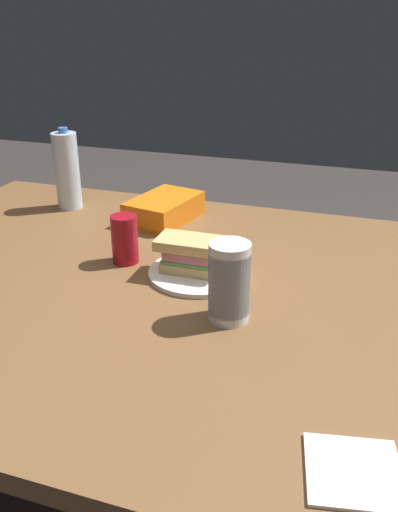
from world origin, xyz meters
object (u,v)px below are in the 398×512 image
at_px(dining_table, 193,315).
at_px(water_bottle_tall, 67,171).
at_px(plastic_cup_stack, 229,282).
at_px(chip_bag, 164,209).
at_px(soda_can_red, 125,239).
at_px(sandwich, 197,255).
at_px(paper_plate, 199,273).

xyz_separation_m(dining_table, water_bottle_tall, (0.55, -0.40, 0.19)).
bearing_deg(plastic_cup_stack, chip_bag, -55.66).
bearing_deg(soda_can_red, sandwich, 175.25).
height_order(paper_plate, chip_bag, chip_bag).
bearing_deg(chip_bag, dining_table, 41.51).
xyz_separation_m(chip_bag, plastic_cup_stack, (-0.34, 0.49, 0.05)).
distance_m(soda_can_red, water_bottle_tall, 0.47).
distance_m(dining_table, sandwich, 0.14).
bearing_deg(paper_plate, plastic_cup_stack, 125.14).
xyz_separation_m(sandwich, soda_can_red, (0.19, -0.02, 0.01)).
height_order(paper_plate, water_bottle_tall, water_bottle_tall).
relative_size(water_bottle_tall, plastic_cup_stack, 1.52).
bearing_deg(water_bottle_tall, chip_bag, 178.18).
distance_m(paper_plate, soda_can_red, 0.21).
xyz_separation_m(soda_can_red, water_bottle_tall, (0.35, -0.32, 0.06)).
bearing_deg(water_bottle_tall, paper_plate, 148.56).
distance_m(soda_can_red, chip_bag, 0.31).
xyz_separation_m(chip_bag, water_bottle_tall, (0.33, -0.01, 0.08)).
bearing_deg(paper_plate, chip_bag, -56.09).
bearing_deg(water_bottle_tall, soda_can_red, 137.36).
xyz_separation_m(sandwich, water_bottle_tall, (0.54, -0.33, 0.07)).
bearing_deg(plastic_cup_stack, sandwich, -53.72).
xyz_separation_m(dining_table, plastic_cup_stack, (-0.11, 0.10, 0.16)).
bearing_deg(soda_can_red, plastic_cup_stack, 149.89).
xyz_separation_m(paper_plate, water_bottle_tall, (0.54, -0.33, 0.11)).
bearing_deg(dining_table, plastic_cup_stack, 137.66).
xyz_separation_m(paper_plate, chip_bag, (0.22, -0.32, 0.03)).
bearing_deg(chip_bag, plastic_cup_stack, 46.04).
bearing_deg(water_bottle_tall, sandwich, 148.24).
distance_m(dining_table, soda_can_red, 0.26).
bearing_deg(paper_plate, water_bottle_tall, -31.44).
relative_size(paper_plate, sandwich, 1.32).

